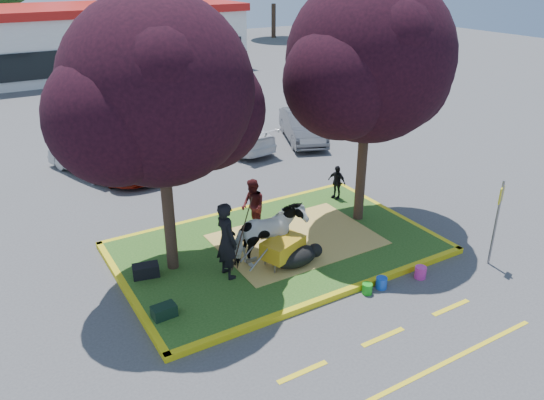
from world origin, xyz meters
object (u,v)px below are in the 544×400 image
handler (227,240)px  bucket_green (367,289)px  sign_post (498,214)px  wheelbarrow (283,247)px  bucket_pink (420,272)px  car_silver (88,158)px  cow (269,236)px  bucket_blue (381,283)px  calf (295,257)px

handler → bucket_green: bearing=-134.4°
handler → bucket_green: (2.54, -2.16, -0.98)m
bucket_green → sign_post: bearing=-8.8°
wheelbarrow → bucket_pink: wheelbarrow is taller
bucket_pink → wheelbarrow: bearing=143.3°
sign_post → car_silver: bearing=98.6°
handler → sign_post: 6.68m
wheelbarrow → cow: bearing=113.9°
sign_post → bucket_blue: bearing=147.0°
handler → car_silver: 9.12m
bucket_blue → car_silver: 11.94m
bucket_pink → bucket_blue: bucket_pink is taller
cow → sign_post: bearing=-119.1°
cow → handler: handler is taller
handler → wheelbarrow: bearing=-105.8°
wheelbarrow → calf: bearing=-56.3°
handler → wheelbarrow: (1.40, -0.29, -0.46)m
handler → bucket_blue: 3.80m
bucket_blue → calf: bearing=128.4°
handler → car_silver: handler is taller
bucket_pink → car_silver: bearing=114.9°
calf → bucket_pink: (2.46, -1.84, -0.26)m
bucket_green → bucket_blue: 0.43m
bucket_pink → cow: bearing=142.4°
wheelbarrow → bucket_green: (1.14, -1.87, -0.52)m
calf → bucket_green: (0.91, -1.69, -0.28)m
sign_post → bucket_green: (-3.56, 0.55, -1.27)m
calf → bucket_green: calf is taller
car_silver → sign_post: bearing=101.7°
sign_post → bucket_green: size_ratio=8.85×
cow → bucket_green: size_ratio=7.14×
sign_post → bucket_blue: 3.41m
bucket_green → bucket_blue: bearing=0.0°
wheelbarrow → bucket_green: size_ratio=7.41×
handler → sign_post: (6.10, -2.71, 0.29)m
cow → bucket_blue: bearing=-140.0°
handler → car_silver: (-1.15, 9.04, -0.52)m
sign_post → bucket_blue: size_ratio=8.06×
bucket_pink → car_silver: size_ratio=0.08×
sign_post → car_silver: 13.83m
handler → wheelbarrow: handler is taller
handler → bucket_pink: bearing=-123.4°
sign_post → bucket_green: bearing=148.1°
handler → bucket_blue: size_ratio=6.74×
car_silver → cow: bearing=84.2°
calf → wheelbarrow: size_ratio=0.62×
wheelbarrow → bucket_blue: wheelbarrow is taller
calf → handler: size_ratio=0.62×
bucket_pink → bucket_blue: size_ratio=1.06×
sign_post → bucket_pink: sign_post is taller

